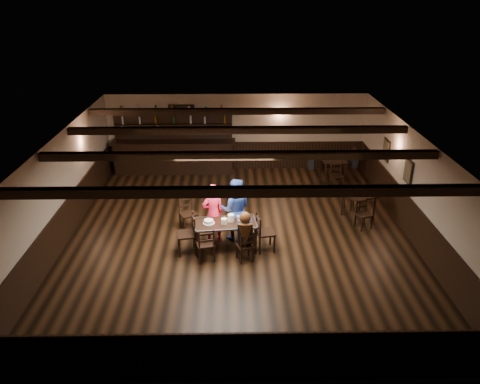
{
  "coord_description": "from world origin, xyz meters",
  "views": [
    {
      "loc": [
        -0.18,
        -10.87,
        6.08
      ],
      "look_at": [
        0.03,
        0.2,
        1.18
      ],
      "focal_mm": 35.0,
      "sensor_mm": 36.0,
      "label": 1
    }
  ],
  "objects_px": {
    "chair_near_right": "(246,245)",
    "woman_pink": "(213,213)",
    "man_blue": "(235,209)",
    "cake": "(209,222)",
    "bar_counter": "(174,152)",
    "chair_near_left": "(206,243)",
    "dining_table": "(225,225)"
  },
  "relations": [
    {
      "from": "woman_pink",
      "to": "bar_counter",
      "type": "xyz_separation_m",
      "value": [
        -1.54,
        4.98,
        -0.07
      ]
    },
    {
      "from": "woman_pink",
      "to": "man_blue",
      "type": "height_order",
      "value": "man_blue"
    },
    {
      "from": "dining_table",
      "to": "bar_counter",
      "type": "bearing_deg",
      "value": 108.98
    },
    {
      "from": "man_blue",
      "to": "dining_table",
      "type": "bearing_deg",
      "value": 66.85
    },
    {
      "from": "chair_near_left",
      "to": "chair_near_right",
      "type": "distance_m",
      "value": 0.95
    },
    {
      "from": "bar_counter",
      "to": "man_blue",
      "type": "bearing_deg",
      "value": -66.56
    },
    {
      "from": "woman_pink",
      "to": "bar_counter",
      "type": "height_order",
      "value": "bar_counter"
    },
    {
      "from": "man_blue",
      "to": "cake",
      "type": "height_order",
      "value": "man_blue"
    },
    {
      "from": "cake",
      "to": "bar_counter",
      "type": "distance_m",
      "value": 5.62
    },
    {
      "from": "chair_near_left",
      "to": "cake",
      "type": "distance_m",
      "value": 0.61
    },
    {
      "from": "chair_near_right",
      "to": "woman_pink",
      "type": "relative_size",
      "value": 0.49
    },
    {
      "from": "chair_near_left",
      "to": "chair_near_right",
      "type": "relative_size",
      "value": 1.11
    },
    {
      "from": "dining_table",
      "to": "woman_pink",
      "type": "distance_m",
      "value": 0.54
    },
    {
      "from": "chair_near_right",
      "to": "man_blue",
      "type": "distance_m",
      "value": 1.22
    },
    {
      "from": "man_blue",
      "to": "bar_counter",
      "type": "relative_size",
      "value": 0.39
    },
    {
      "from": "woman_pink",
      "to": "chair_near_left",
      "type": "bearing_deg",
      "value": 59.52
    },
    {
      "from": "man_blue",
      "to": "bar_counter",
      "type": "height_order",
      "value": "bar_counter"
    },
    {
      "from": "woman_pink",
      "to": "bar_counter",
      "type": "relative_size",
      "value": 0.37
    },
    {
      "from": "man_blue",
      "to": "chair_near_left",
      "type": "bearing_deg",
      "value": 59.01
    },
    {
      "from": "chair_near_left",
      "to": "bar_counter",
      "type": "distance_m",
      "value": 6.14
    },
    {
      "from": "chair_near_right",
      "to": "cake",
      "type": "distance_m",
      "value": 1.11
    },
    {
      "from": "cake",
      "to": "bar_counter",
      "type": "xyz_separation_m",
      "value": [
        -1.45,
        5.43,
        -0.07
      ]
    },
    {
      "from": "dining_table",
      "to": "chair_near_right",
      "type": "height_order",
      "value": "chair_near_right"
    },
    {
      "from": "chair_near_right",
      "to": "woman_pink",
      "type": "xyz_separation_m",
      "value": [
        -0.81,
        1.01,
        0.33
      ]
    },
    {
      "from": "chair_near_right",
      "to": "bar_counter",
      "type": "distance_m",
      "value": 6.43
    },
    {
      "from": "dining_table",
      "to": "chair_near_left",
      "type": "relative_size",
      "value": 1.83
    },
    {
      "from": "chair_near_right",
      "to": "dining_table",
      "type": "bearing_deg",
      "value": 129.94
    },
    {
      "from": "woman_pink",
      "to": "man_blue",
      "type": "bearing_deg",
      "value": 170.44
    },
    {
      "from": "chair_near_left",
      "to": "cake",
      "type": "relative_size",
      "value": 3.06
    },
    {
      "from": "cake",
      "to": "man_blue",
      "type": "bearing_deg",
      "value": 42.0
    },
    {
      "from": "chair_near_right",
      "to": "man_blue",
      "type": "bearing_deg",
      "value": 102.25
    },
    {
      "from": "chair_near_left",
      "to": "chair_near_right",
      "type": "height_order",
      "value": "chair_near_left"
    }
  ]
}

